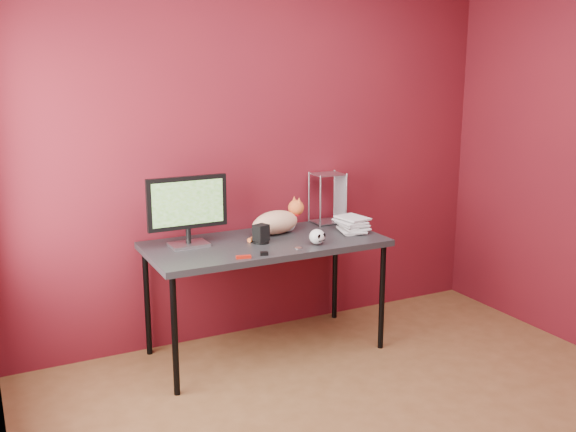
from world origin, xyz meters
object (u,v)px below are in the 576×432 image
book_stack (342,152)px  speaker (261,234)px  skull_mug (317,237)px  monitor (187,207)px  cat (276,222)px  desk (265,249)px

book_stack → speaker: bearing=-178.7°
skull_mug → book_stack: 0.61m
skull_mug → speaker: bearing=134.7°
monitor → cat: 0.63m
book_stack → monitor: bearing=173.1°
desk → cat: 0.24m
monitor → speaker: (0.43, -0.14, -0.19)m
monitor → cat: bearing=1.7°
speaker → book_stack: (0.59, 0.01, 0.48)m
desk → monitor: monitor is taller
monitor → desk: bearing=-13.8°
monitor → speaker: 0.49m
speaker → desk: bearing=14.1°
cat → speaker: size_ratio=4.01×
monitor → book_stack: 1.07m
skull_mug → monitor: bearing=142.9°
monitor → book_stack: bearing=-7.7°
cat → skull_mug: bearing=-81.3°
monitor → skull_mug: monitor is taller
monitor → skull_mug: (0.72, -0.33, -0.19)m
desk → monitor: size_ratio=2.99×
desk → skull_mug: skull_mug is taller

